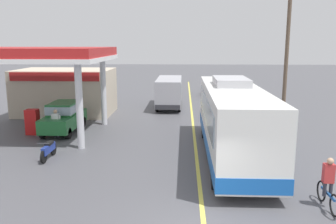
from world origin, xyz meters
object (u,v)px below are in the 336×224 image
at_px(coach_bus_main, 232,121).
at_px(minibus_opposing_lane, 169,90).
at_px(pedestrian_near_pump, 56,122).
at_px(car_trailing_behind_bus, 214,86).
at_px(cyclist_on_shoulder, 328,185).
at_px(motorcycle_parked_forecourt, 49,150).
at_px(car_at_pump, 64,116).

distance_m(coach_bus_main, minibus_opposing_lane, 13.48).
distance_m(pedestrian_near_pump, car_trailing_behind_bus, 20.02).
xyz_separation_m(cyclist_on_shoulder, car_trailing_behind_bus, (-1.60, 25.29, 0.23)).
relative_size(coach_bus_main, motorcycle_parked_forecourt, 6.13).
bearing_deg(minibus_opposing_lane, cyclist_on_shoulder, -71.87).
bearing_deg(motorcycle_parked_forecourt, cyclist_on_shoulder, -22.17).
bearing_deg(car_at_pump, coach_bus_main, -24.40).
bearing_deg(car_trailing_behind_bus, minibus_opposing_lane, -121.99).
bearing_deg(coach_bus_main, motorcycle_parked_forecourt, -175.03).
relative_size(coach_bus_main, cyclist_on_shoulder, 6.07).
distance_m(coach_bus_main, pedestrian_near_pump, 10.04).
relative_size(coach_bus_main, car_at_pump, 2.63).
bearing_deg(car_at_pump, pedestrian_near_pump, -89.01).
bearing_deg(minibus_opposing_lane, pedestrian_near_pump, -120.90).
bearing_deg(coach_bus_main, car_at_pump, 155.60).
relative_size(cyclist_on_shoulder, pedestrian_near_pump, 1.10).
height_order(pedestrian_near_pump, car_trailing_behind_bus, car_trailing_behind_bus).
relative_size(minibus_opposing_lane, motorcycle_parked_forecourt, 3.41).
height_order(motorcycle_parked_forecourt, car_trailing_behind_bus, car_trailing_behind_bus).
bearing_deg(cyclist_on_shoulder, car_at_pump, 141.39).
height_order(coach_bus_main, cyclist_on_shoulder, coach_bus_main).
bearing_deg(pedestrian_near_pump, coach_bus_main, -16.96).
bearing_deg(cyclist_on_shoulder, motorcycle_parked_forecourt, 157.83).
bearing_deg(car_at_pump, cyclist_on_shoulder, -38.61).
height_order(coach_bus_main, car_at_pump, coach_bus_main).
bearing_deg(cyclist_on_shoulder, car_trailing_behind_bus, 93.63).
relative_size(coach_bus_main, car_trailing_behind_bus, 2.63).
height_order(car_at_pump, car_trailing_behind_bus, same).
relative_size(cyclist_on_shoulder, car_trailing_behind_bus, 0.43).
xyz_separation_m(car_at_pump, car_trailing_behind_bus, (10.44, 15.66, 0.00)).
relative_size(coach_bus_main, pedestrian_near_pump, 6.65).
height_order(cyclist_on_shoulder, motorcycle_parked_forecourt, cyclist_on_shoulder).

